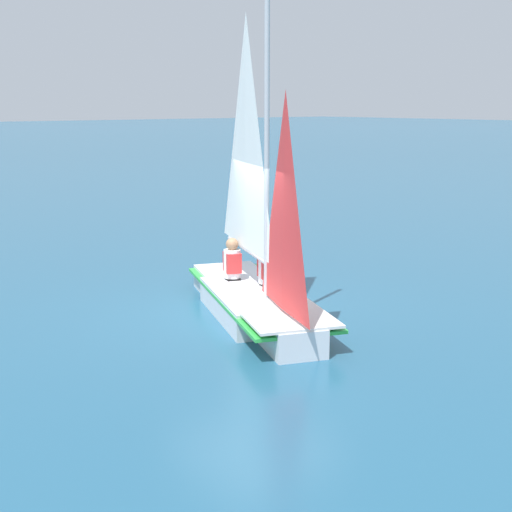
% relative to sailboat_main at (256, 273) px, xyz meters
% --- Properties ---
extents(ground_plane, '(260.00, 260.00, 0.00)m').
position_rel_sailboat_main_xyz_m(ground_plane, '(-0.01, -0.02, -0.73)').
color(ground_plane, '#235675').
extents(sailboat_main, '(2.94, 4.62, 5.02)m').
position_rel_sailboat_main_xyz_m(sailboat_main, '(0.00, 0.00, 0.00)').
color(sailboat_main, silver).
rests_on(sailboat_main, ground_plane).
extents(sailor_helm, '(0.39, 0.41, 1.16)m').
position_rel_sailboat_main_xyz_m(sailor_helm, '(0.42, 0.20, -0.11)').
color(sailor_helm, black).
rests_on(sailor_helm, ground_plane).
extents(sailor_crew, '(0.39, 0.41, 1.16)m').
position_rel_sailboat_main_xyz_m(sailor_crew, '(0.20, 0.90, -0.11)').
color(sailor_crew, black).
rests_on(sailor_crew, ground_plane).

